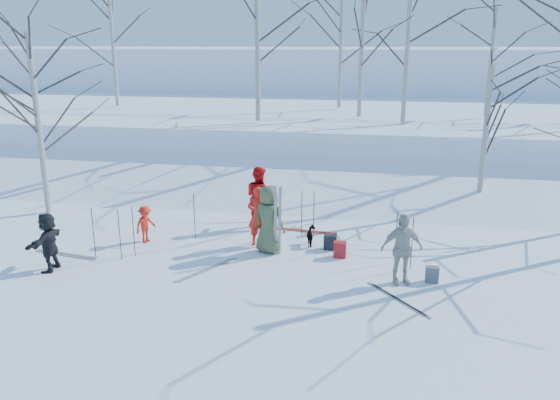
% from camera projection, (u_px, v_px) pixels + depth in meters
% --- Properties ---
extents(ground, '(120.00, 120.00, 0.00)m').
position_uv_depth(ground, '(269.00, 266.00, 13.65)').
color(ground, white).
rests_on(ground, ground).
extents(snow_ramp, '(70.00, 9.49, 4.12)m').
position_uv_depth(snow_ramp, '(308.00, 190.00, 20.22)').
color(snow_ramp, white).
rests_on(snow_ramp, ground).
extents(snow_plateau, '(70.00, 18.00, 2.20)m').
position_uv_depth(snow_plateau, '(334.00, 127.00, 29.43)').
color(snow_plateau, white).
rests_on(snow_plateau, ground).
extents(far_hill, '(90.00, 30.00, 6.00)m').
position_uv_depth(far_hill, '(356.00, 82.00, 48.98)').
color(far_hill, white).
rests_on(far_hill, ground).
extents(skier_olive_center, '(1.05, 0.88, 1.83)m').
position_uv_depth(skier_olive_center, '(269.00, 219.00, 14.34)').
color(skier_olive_center, '#475130').
rests_on(skier_olive_center, ground).
extents(skier_red_north, '(0.61, 0.40, 1.67)m').
position_uv_depth(skier_red_north, '(258.00, 216.00, 14.86)').
color(skier_red_north, red).
rests_on(skier_red_north, ground).
extents(skier_redor_behind, '(1.14, 1.09, 1.85)m').
position_uv_depth(skier_redor_behind, '(259.00, 197.00, 16.40)').
color(skier_redor_behind, red).
rests_on(skier_redor_behind, ground).
extents(skier_red_seated, '(0.63, 0.78, 1.05)m').
position_uv_depth(skier_red_seated, '(146.00, 224.00, 15.18)').
color(skier_red_seated, red).
rests_on(skier_red_seated, ground).
extents(skier_cream_east, '(1.07, 0.71, 1.69)m').
position_uv_depth(skier_cream_east, '(402.00, 249.00, 12.47)').
color(skier_cream_east, beige).
rests_on(skier_cream_east, ground).
extents(skier_grey_west, '(0.48, 1.37, 1.46)m').
position_uv_depth(skier_grey_west, '(48.00, 242.00, 13.23)').
color(skier_grey_west, black).
rests_on(skier_grey_west, ground).
extents(dog, '(0.41, 0.66, 0.51)m').
position_uv_depth(dog, '(312.00, 236.00, 15.02)').
color(dog, black).
rests_on(dog, ground).
extents(upright_ski_left, '(0.08, 0.16, 1.90)m').
position_uv_depth(upright_ski_left, '(276.00, 221.00, 14.09)').
color(upright_ski_left, silver).
rests_on(upright_ski_left, ground).
extents(upright_ski_right, '(0.15, 0.23, 1.89)m').
position_uv_depth(upright_ski_right, '(280.00, 221.00, 14.10)').
color(upright_ski_right, silver).
rests_on(upright_ski_right, ground).
extents(ski_pair_a, '(0.57, 1.94, 0.02)m').
position_uv_depth(ski_pair_a, '(305.00, 231.00, 16.18)').
color(ski_pair_a, '#B82E1A').
rests_on(ski_pair_a, ground).
extents(ski_pair_b, '(2.07, 2.10, 0.02)m').
position_uv_depth(ski_pair_b, '(398.00, 299.00, 11.86)').
color(ski_pair_b, silver).
rests_on(ski_pair_b, ground).
extents(ski_pair_c, '(1.82, 2.07, 0.02)m').
position_uv_depth(ski_pair_c, '(207.00, 270.00, 13.41)').
color(ski_pair_c, silver).
rests_on(ski_pair_c, ground).
extents(ski_pair_d, '(0.76, 1.96, 0.02)m').
position_uv_depth(ski_pair_d, '(66.00, 254.00, 14.38)').
color(ski_pair_d, silver).
rests_on(ski_pair_d, ground).
extents(ski_pole_a, '(0.02, 0.02, 1.34)m').
position_uv_depth(ski_pole_a, '(302.00, 213.00, 15.69)').
color(ski_pole_a, black).
rests_on(ski_pole_a, ground).
extents(ski_pole_b, '(0.02, 0.02, 1.34)m').
position_uv_depth(ski_pole_b, '(396.00, 237.00, 13.72)').
color(ski_pole_b, black).
rests_on(ski_pole_b, ground).
extents(ski_pole_c, '(0.02, 0.02, 1.34)m').
position_uv_depth(ski_pole_c, '(94.00, 233.00, 14.05)').
color(ski_pole_c, black).
rests_on(ski_pole_c, ground).
extents(ski_pole_d, '(0.02, 0.02, 1.34)m').
position_uv_depth(ski_pole_d, '(412.00, 243.00, 13.30)').
color(ski_pole_d, black).
rests_on(ski_pole_d, ground).
extents(ski_pole_e, '(0.02, 0.02, 1.34)m').
position_uv_depth(ski_pole_e, '(194.00, 216.00, 15.43)').
color(ski_pole_e, black).
rests_on(ski_pole_e, ground).
extents(ski_pole_f, '(0.02, 0.02, 1.34)m').
position_uv_depth(ski_pole_f, '(314.00, 214.00, 15.60)').
color(ski_pole_f, black).
rests_on(ski_pole_f, ground).
extents(ski_pole_g, '(0.02, 0.02, 1.34)m').
position_uv_depth(ski_pole_g, '(133.00, 231.00, 14.16)').
color(ski_pole_g, black).
rests_on(ski_pole_g, ground).
extents(ski_pole_h, '(0.02, 0.02, 1.34)m').
position_uv_depth(ski_pole_h, '(120.00, 235.00, 13.90)').
color(ski_pole_h, black).
rests_on(ski_pole_h, ground).
extents(backpack_red, '(0.32, 0.22, 0.42)m').
position_uv_depth(backpack_red, '(340.00, 250.00, 14.17)').
color(backpack_red, '#A2191E').
rests_on(backpack_red, ground).
extents(backpack_grey, '(0.30, 0.20, 0.38)m').
position_uv_depth(backpack_grey, '(432.00, 274.00, 12.69)').
color(backpack_grey, '#4F5156').
rests_on(backpack_grey, ground).
extents(backpack_dark, '(0.34, 0.24, 0.40)m').
position_uv_depth(backpack_dark, '(330.00, 242.00, 14.73)').
color(backpack_dark, black).
rests_on(backpack_dark, ground).
extents(birch_plateau_a, '(4.99, 4.99, 6.28)m').
position_uv_depth(birch_plateau_a, '(362.00, 44.00, 23.65)').
color(birch_plateau_a, silver).
rests_on(birch_plateau_a, snow_plateau).
extents(birch_plateau_b, '(3.87, 3.87, 4.67)m').
position_uv_depth(birch_plateau_b, '(491.00, 63.00, 24.04)').
color(birch_plateau_b, silver).
rests_on(birch_plateau_b, snow_plateau).
extents(birch_plateau_c, '(4.61, 4.61, 5.72)m').
position_uv_depth(birch_plateau_c, '(113.00, 50.00, 28.09)').
color(birch_plateau_c, silver).
rests_on(birch_plateau_c, snow_plateau).
extents(birch_plateau_d, '(4.93, 4.93, 6.19)m').
position_uv_depth(birch_plateau_d, '(341.00, 45.00, 27.19)').
color(birch_plateau_d, silver).
rests_on(birch_plateau_d, snow_plateau).
extents(birch_plateau_f, '(5.37, 5.37, 6.82)m').
position_uv_depth(birch_plateau_f, '(257.00, 37.00, 22.32)').
color(birch_plateau_f, silver).
rests_on(birch_plateau_f, snow_plateau).
extents(birch_plateau_h, '(5.04, 5.04, 6.35)m').
position_uv_depth(birch_plateau_h, '(408.00, 43.00, 21.92)').
color(birch_plateau_h, silver).
rests_on(birch_plateau_h, snow_plateau).
extents(birch_edge_a, '(4.60, 4.60, 5.72)m').
position_uv_depth(birch_edge_a, '(39.00, 126.00, 17.19)').
color(birch_edge_a, silver).
rests_on(birch_edge_a, ground).
extents(birch_edge_d, '(4.20, 4.20, 5.14)m').
position_uv_depth(birch_edge_d, '(38.00, 125.00, 19.41)').
color(birch_edge_d, silver).
rests_on(birch_edge_d, ground).
extents(birch_edge_e, '(3.90, 3.90, 4.72)m').
position_uv_depth(birch_edge_e, '(485.00, 139.00, 17.73)').
color(birch_edge_e, silver).
rests_on(birch_edge_e, ground).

